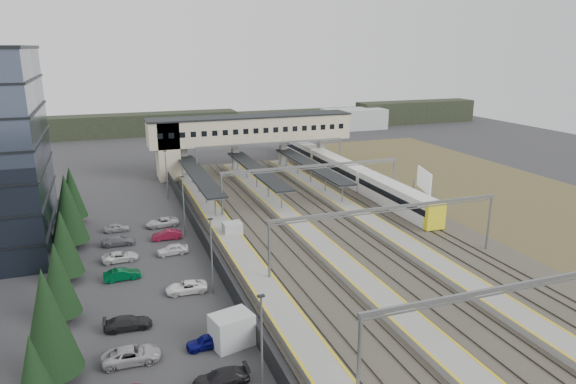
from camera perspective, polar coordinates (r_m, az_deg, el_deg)
name	(u,v)px	position (r m, az deg, el deg)	size (l,w,h in m)	color
ground	(265,254)	(62.42, -2.58, -6.93)	(220.00, 220.00, 0.00)	#2B2B2D
conifer_row	(61,253)	(54.92, -23.95, -6.18)	(4.42, 49.82, 9.50)	black
car_park	(157,295)	(53.00, -14.37, -11.05)	(10.72, 44.76, 1.29)	#A7A7AB
lampposts	(195,225)	(60.32, -10.27, -3.60)	(0.50, 53.25, 8.07)	slate
fence	(203,239)	(65.16, -9.40, -5.19)	(0.08, 90.00, 2.00)	#26282B
relay_cabin_near	(232,330)	(44.58, -6.27, -14.97)	(3.81, 3.16, 2.77)	#A4A7A9
relay_cabin_far	(232,231)	(67.32, -6.19, -4.28)	(2.39, 2.00, 2.19)	#A4A7A9
rail_corridor	(320,230)	(69.71, 3.55, -4.20)	(34.00, 90.00, 0.92)	#36332B
canopies	(257,170)	(87.79, -3.51, 2.50)	(23.10, 30.00, 3.28)	black
footbridge	(238,133)	(101.39, -5.58, 6.57)	(40.40, 6.40, 11.20)	tan
gantries	(345,191)	(67.31, 6.38, 0.10)	(28.40, 62.28, 7.17)	slate
train	(340,169)	(96.54, 5.80, 2.55)	(2.90, 60.60, 3.65)	silver
billboard	(424,181)	(82.95, 14.88, 1.16)	(1.99, 6.37, 5.72)	slate
scrub_east	(527,205)	(89.53, 25.01, -1.31)	(34.00, 120.00, 0.06)	brown
treeline_far	(249,121)	(154.28, -4.40, 7.90)	(170.00, 19.00, 7.00)	black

